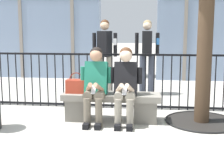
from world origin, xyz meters
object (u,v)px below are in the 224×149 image
(stone_bench, at_px, (111,104))
(bystander_further_back, at_px, (147,51))
(seated_person_with_phone, at_px, (96,83))
(bystander_at_railing, at_px, (105,52))
(seated_person_companion, at_px, (125,83))
(handbag_on_bench, at_px, (76,86))

(stone_bench, xyz_separation_m, bystander_further_back, (0.57, 2.11, 0.73))
(stone_bench, relative_size, bystander_further_back, 0.94)
(seated_person_with_phone, bearing_deg, bystander_at_railing, 93.55)
(seated_person_companion, height_order, bystander_further_back, bystander_further_back)
(stone_bench, height_order, bystander_further_back, bystander_further_back)
(seated_person_companion, relative_size, bystander_at_railing, 0.71)
(stone_bench, xyz_separation_m, handbag_on_bench, (-0.58, -0.01, 0.30))
(handbag_on_bench, relative_size, bystander_further_back, 0.20)
(seated_person_companion, bearing_deg, bystander_further_back, 81.53)
(seated_person_with_phone, xyz_separation_m, bystander_further_back, (0.81, 2.24, 0.35))
(bystander_further_back, bearing_deg, bystander_at_railing, -161.37)
(stone_bench, bearing_deg, seated_person_companion, -28.32)
(bystander_at_railing, bearing_deg, bystander_further_back, 18.63)
(handbag_on_bench, distance_m, bystander_at_railing, 1.87)
(seated_person_with_phone, distance_m, seated_person_companion, 0.48)
(seated_person_companion, distance_m, bystander_further_back, 2.29)
(seated_person_with_phone, relative_size, bystander_at_railing, 0.71)
(seated_person_companion, height_order, bystander_at_railing, bystander_at_railing)
(bystander_at_railing, bearing_deg, handbag_on_bench, -96.99)
(stone_bench, bearing_deg, bystander_at_railing, 101.27)
(seated_person_companion, distance_m, handbag_on_bench, 0.83)
(handbag_on_bench, distance_m, bystander_further_back, 2.45)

